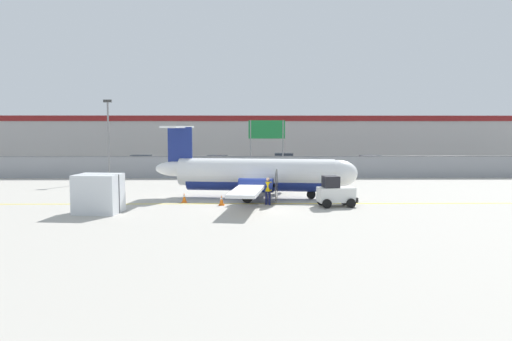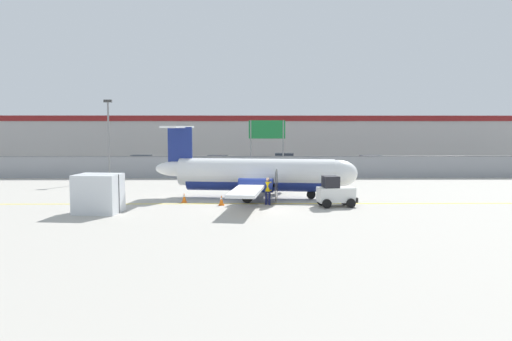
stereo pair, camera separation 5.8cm
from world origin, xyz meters
name	(u,v)px [view 1 (the left image)]	position (x,y,z in m)	size (l,w,h in m)	color
ground_plane	(251,204)	(0.00, 2.00, 0.00)	(140.00, 140.00, 0.01)	#ADA89E
perimeter_fence	(251,166)	(0.00, 18.00, 1.12)	(98.00, 0.10, 2.10)	gray
parking_lot_strip	(250,167)	(0.00, 29.50, 0.06)	(98.00, 17.00, 0.12)	#38383A
background_building	(250,137)	(0.00, 47.99, 3.26)	(91.00, 8.10, 6.50)	#BCB7B2
commuter_airplane	(260,175)	(0.59, 4.57, 1.60)	(13.97, 16.07, 4.92)	white
baggage_tug	(335,193)	(5.13, 0.84, 0.86)	(2.45, 1.64, 1.88)	silver
ground_crew_worker	(268,190)	(1.04, 1.61, 0.95)	(0.53, 0.45, 1.70)	#191E4C
cargo_container	(99,194)	(-8.64, -1.25, 1.10)	(2.61, 2.25, 2.20)	silver
traffic_cone_near_left	(222,200)	(-1.85, 1.42, 0.31)	(0.36, 0.36, 0.64)	orange
traffic_cone_near_right	(344,190)	(6.73, 6.23, 0.31)	(0.36, 0.36, 0.64)	orange
traffic_cone_far_left	(184,198)	(-4.32, 2.60, 0.31)	(0.36, 0.36, 0.64)	orange
parked_car_0	(140,162)	(-12.49, 27.16, 0.89)	(4.23, 2.05, 1.58)	#B28C19
parked_car_1	(216,162)	(-3.80, 26.29, 0.89)	(4.26, 2.13, 1.58)	#B28C19
parked_car_2	(283,160)	(3.97, 30.84, 0.89)	(4.37, 2.38, 1.58)	red
parked_car_3	(372,163)	(13.50, 25.88, 0.89)	(4.37, 2.39, 1.58)	red
apron_light_pole	(108,133)	(-12.74, 15.58, 4.30)	(0.70, 0.30, 7.27)	slate
highway_sign	(267,134)	(1.60, 19.92, 4.14)	(3.60, 0.14, 5.50)	slate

